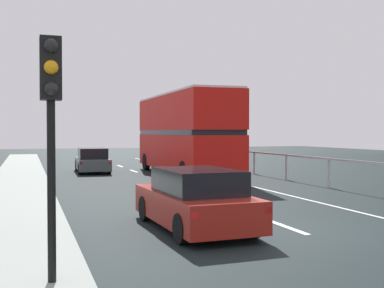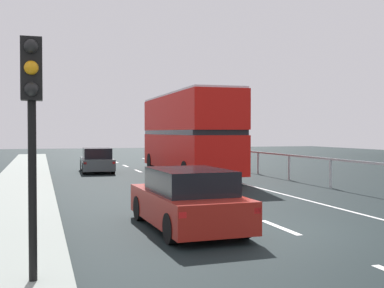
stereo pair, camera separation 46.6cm
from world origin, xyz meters
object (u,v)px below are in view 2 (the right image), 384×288
(traffic_signal_pole, at_px, (32,99))
(sedan_car_ahead, at_px, (97,161))
(double_decker_bus_red, at_px, (188,132))
(hatchback_car_near, at_px, (188,200))

(traffic_signal_pole, bearing_deg, sedan_car_ahead, 81.29)
(double_decker_bus_red, bearing_deg, traffic_signal_pole, -112.82)
(traffic_signal_pole, relative_size, sedan_car_ahead, 0.84)
(double_decker_bus_red, distance_m, traffic_signal_pole, 19.05)
(double_decker_bus_red, relative_size, sedan_car_ahead, 2.60)
(traffic_signal_pole, bearing_deg, double_decker_bus_red, 66.46)
(double_decker_bus_red, relative_size, traffic_signal_pole, 3.10)
(sedan_car_ahead, bearing_deg, hatchback_car_near, -87.07)
(hatchback_car_near, bearing_deg, traffic_signal_pole, -135.45)
(double_decker_bus_red, bearing_deg, sedan_car_ahead, 143.15)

